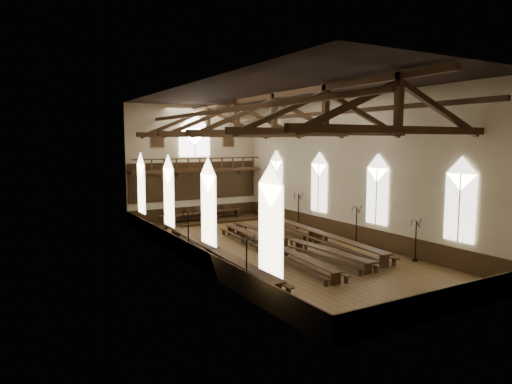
# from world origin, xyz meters

# --- Properties ---
(ground) EXTENTS (26.00, 26.00, 0.00)m
(ground) POSITION_xyz_m (0.00, 0.00, 0.00)
(ground) COLOR brown
(ground) RESTS_ON ground
(room_walls) EXTENTS (26.00, 26.00, 26.00)m
(room_walls) POSITION_xyz_m (0.00, 0.00, 6.46)
(room_walls) COLOR beige
(room_walls) RESTS_ON ground
(wainscot_band) EXTENTS (12.00, 26.00, 1.20)m
(wainscot_band) POSITION_xyz_m (0.00, 0.00, 0.60)
(wainscot_band) COLOR #32200F
(wainscot_band) RESTS_ON ground
(side_windows) EXTENTS (11.85, 19.80, 4.50)m
(side_windows) POSITION_xyz_m (-0.00, -0.00, 3.74)
(side_windows) COLOR white
(side_windows) RESTS_ON room_walls
(end_window) EXTENTS (2.80, 0.12, 3.80)m
(end_window) POSITION_xyz_m (0.00, 12.90, 7.22)
(end_window) COLOR white
(end_window) RESTS_ON room_walls
(minstrels_gallery) EXTENTS (11.80, 1.24, 3.70)m
(minstrels_gallery) POSITION_xyz_m (0.00, 12.66, 3.91)
(minstrels_gallery) COLOR #372011
(minstrels_gallery) RESTS_ON room_walls
(portraits) EXTENTS (7.75, 0.09, 1.45)m
(portraits) POSITION_xyz_m (0.00, 12.90, 7.10)
(portraits) COLOR brown
(portraits) RESTS_ON room_walls
(roof_trusses) EXTENTS (11.70, 25.70, 2.80)m
(roof_trusses) POSITION_xyz_m (0.00, -0.00, 8.22)
(roof_trusses) COLOR #372011
(roof_trusses) RESTS_ON room_walls
(refectory_row_a) EXTENTS (1.89, 14.79, 0.79)m
(refectory_row_a) POSITION_xyz_m (-4.57, -0.75, 0.57)
(refectory_row_a) COLOR #372011
(refectory_row_a) RESTS_ON ground
(refectory_row_b) EXTENTS (1.96, 14.02, 0.70)m
(refectory_row_b) POSITION_xyz_m (-0.74, -1.00, 0.51)
(refectory_row_b) COLOR #372011
(refectory_row_b) RESTS_ON ground
(refectory_row_c) EXTENTS (1.67, 13.93, 0.69)m
(refectory_row_c) POSITION_xyz_m (1.01, -0.48, 0.51)
(refectory_row_c) COLOR #372011
(refectory_row_c) RESTS_ON ground
(refectory_row_d) EXTENTS (2.32, 14.94, 0.80)m
(refectory_row_d) POSITION_xyz_m (3.72, 0.48, 0.58)
(refectory_row_d) COLOR #372011
(refectory_row_d) RESTS_ON ground
(dais) EXTENTS (11.40, 2.82, 0.19)m
(dais) POSITION_xyz_m (-0.04, 11.40, 0.09)
(dais) COLOR #32200F
(dais) RESTS_ON ground
(high_table) EXTENTS (7.53, 1.53, 0.70)m
(high_table) POSITION_xyz_m (-0.04, 11.40, 0.78)
(high_table) COLOR #372011
(high_table) RESTS_ON dais
(high_chairs) EXTENTS (5.91, 0.52, 1.08)m
(high_chairs) POSITION_xyz_m (-0.04, 12.14, 0.78)
(high_chairs) COLOR #372011
(high_chairs) RESTS_ON dais
(candelabrum_left_near) EXTENTS (0.80, 0.75, 2.63)m
(candelabrum_left_near) POSITION_xyz_m (-5.55, -6.37, 0.80)
(candelabrum_left_near) COLOR black
(candelabrum_left_near) RESTS_ON ground
(candelabrum_left_mid) EXTENTS (0.83, 0.87, 2.87)m
(candelabrum_left_mid) POSITION_xyz_m (-5.55, 0.71, 0.87)
(candelabrum_left_mid) COLOR black
(candelabrum_left_mid) RESTS_ON ground
(candelabrum_left_far) EXTENTS (0.69, 0.67, 2.30)m
(candelabrum_left_far) POSITION_xyz_m (-5.55, 4.67, 0.70)
(candelabrum_left_far) COLOR black
(candelabrum_left_far) RESTS_ON ground
(candelabrum_right_near) EXTENTS (0.66, 0.76, 2.46)m
(candelabrum_right_near) POSITION_xyz_m (5.55, -6.51, 0.75)
(candelabrum_right_near) COLOR black
(candelabrum_right_near) RESTS_ON ground
(candelabrum_right_mid) EXTENTS (0.72, 0.81, 2.65)m
(candelabrum_right_mid) POSITION_xyz_m (5.55, -1.55, 0.81)
(candelabrum_right_mid) COLOR black
(candelabrum_right_mid) RESTS_ON ground
(candelabrum_right_far) EXTENTS (0.83, 0.87, 2.87)m
(candelabrum_right_far) POSITION_xyz_m (5.55, 5.11, 0.87)
(candelabrum_right_far) COLOR black
(candelabrum_right_far) RESTS_ON ground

